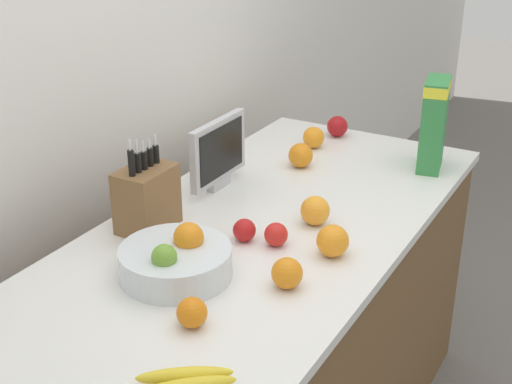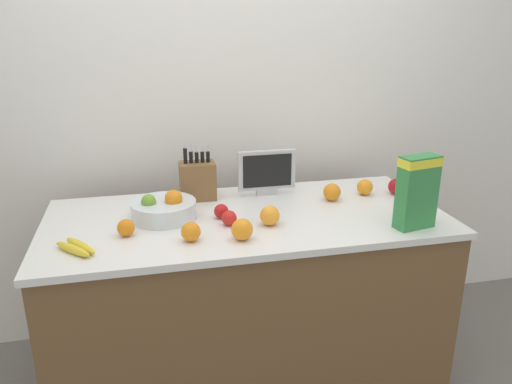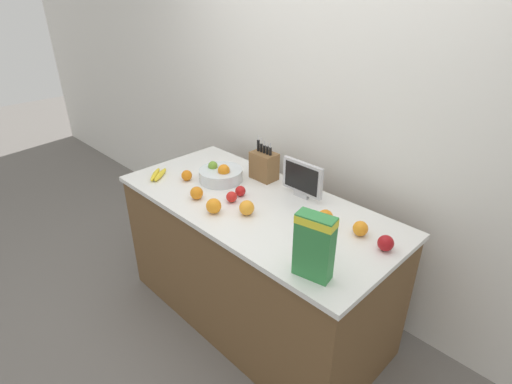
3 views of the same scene
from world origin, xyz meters
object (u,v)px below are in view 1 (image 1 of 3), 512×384
object	(u,v)px
orange_front_left	(315,211)
apple_near_bananas	(276,234)
orange_near_bowl	(333,241)
cereal_box	(434,121)
fruit_bowl	(176,260)
orange_back_center	(287,273)
small_monitor	(218,152)
banana_bunch	(186,381)
orange_front_center	(301,155)
orange_mid_left	(314,137)
orange_by_cereal	(192,313)
apple_front	(244,230)
apple_rightmost	(337,126)
knife_block	(147,198)

from	to	relation	value
orange_front_left	apple_near_bananas	bearing A→B (deg)	167.73
orange_front_left	orange_near_bowl	size ratio (longest dim) A/B	0.98
cereal_box	orange_near_bowl	bearing A→B (deg)	165.36
apple_near_bananas	orange_near_bowl	size ratio (longest dim) A/B	0.75
fruit_bowl	orange_back_center	xyz separation A→B (m)	(0.09, -0.27, -0.01)
small_monitor	banana_bunch	xyz separation A→B (m)	(-0.86, -0.47, -0.11)
fruit_bowl	apple_near_bananas	bearing A→B (deg)	-28.08
orange_front_center	orange_mid_left	xyz separation A→B (m)	(0.19, 0.04, -0.00)
orange_by_cereal	orange_near_bowl	xyz separation A→B (m)	(0.45, -0.14, 0.01)
orange_front_center	orange_back_center	xyz separation A→B (m)	(-0.71, -0.32, -0.00)
fruit_bowl	orange_back_center	size ratio (longest dim) A/B	3.64
cereal_box	small_monitor	bearing A→B (deg)	121.55
apple_front	apple_near_bananas	bearing A→B (deg)	-77.51
cereal_box	fruit_bowl	distance (m)	1.08
orange_back_center	apple_rightmost	bearing A→B (deg)	17.46
apple_rightmost	orange_front_center	xyz separation A→B (m)	(-0.35, -0.02, 0.00)
orange_front_left	orange_mid_left	distance (m)	0.62
fruit_bowl	orange_mid_left	xyz separation A→B (m)	(0.99, 0.09, -0.00)
orange_front_left	orange_mid_left	world-z (taller)	orange_front_left
apple_front	apple_near_bananas	world-z (taller)	apple_near_bananas
apple_front	orange_near_bowl	size ratio (longest dim) A/B	0.74
orange_by_cereal	orange_mid_left	distance (m)	1.18
banana_bunch	orange_by_cereal	world-z (taller)	orange_by_cereal
fruit_bowl	orange_front_left	size ratio (longest dim) A/B	3.33
apple_rightmost	orange_by_cereal	bearing A→B (deg)	-170.26
knife_block	orange_near_bowl	bearing A→B (deg)	-77.75
apple_front	orange_mid_left	distance (m)	0.76
small_monitor	orange_near_bowl	distance (m)	0.55
apple_rightmost	apple_front	world-z (taller)	apple_rightmost
apple_front	orange_near_bowl	world-z (taller)	orange_near_bowl
apple_near_bananas	apple_front	bearing A→B (deg)	102.49
banana_bunch	apple_near_bananas	distance (m)	0.62
knife_block	orange_front_center	bearing A→B (deg)	-15.37
cereal_box	orange_near_bowl	size ratio (longest dim) A/B	3.56
orange_front_center	orange_front_left	distance (m)	0.43
cereal_box	orange_near_bowl	xyz separation A→B (m)	(-0.73, 0.04, -0.13)
small_monitor	apple_rightmost	world-z (taller)	small_monitor
fruit_bowl	banana_bunch	bearing A→B (deg)	-142.12
cereal_box	banana_bunch	bearing A→B (deg)	165.36
apple_rightmost	orange_by_cereal	distance (m)	1.33
banana_bunch	orange_front_left	world-z (taller)	orange_front_left
orange_mid_left	apple_near_bananas	bearing A→B (deg)	-162.11
orange_front_center	orange_near_bowl	distance (m)	0.62
orange_near_bowl	cereal_box	bearing A→B (deg)	-2.97
apple_front	orange_front_left	world-z (taller)	orange_front_left
apple_rightmost	orange_back_center	world-z (taller)	apple_rightmost
apple_front	orange_mid_left	world-z (taller)	orange_mid_left
orange_back_center	orange_by_cereal	bearing A→B (deg)	156.53
small_monitor	orange_near_bowl	xyz separation A→B (m)	(-0.23, -0.50, -0.08)
orange_by_cereal	apple_near_bananas	bearing A→B (deg)	2.11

